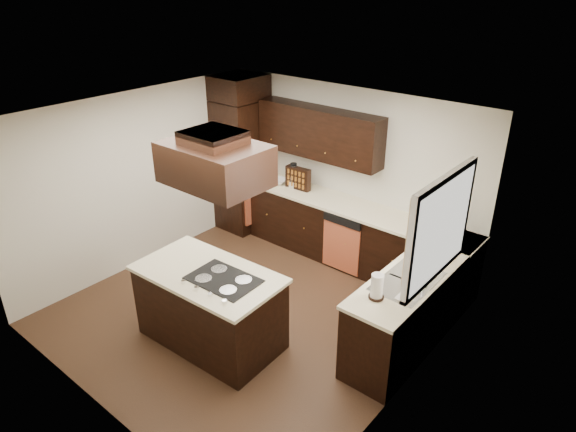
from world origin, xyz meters
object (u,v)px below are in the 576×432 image
(range_hood, at_px, (215,164))
(spice_rack, at_px, (298,178))
(oven_column, at_px, (242,166))
(island, at_px, (210,308))

(range_hood, height_order, spice_rack, range_hood)
(oven_column, xyz_separation_m, spice_rack, (1.08, 0.09, 0.03))
(island, bearing_deg, spice_rack, 103.62)
(oven_column, relative_size, range_hood, 2.02)
(island, distance_m, range_hood, 1.73)
(range_hood, bearing_deg, island, -117.28)
(island, distance_m, spice_rack, 2.67)
(island, xyz_separation_m, spice_rack, (-0.72, 2.49, 0.65))
(oven_column, bearing_deg, range_hood, -50.26)
(oven_column, xyz_separation_m, island, (1.80, -2.40, -0.62))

